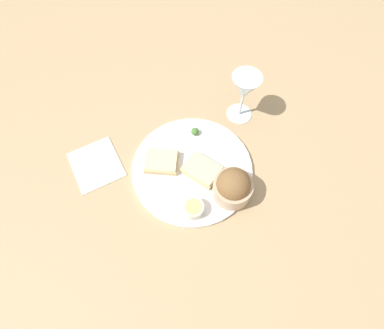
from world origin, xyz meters
name	(u,v)px	position (x,y,z in m)	size (l,w,h in m)	color
ground_plane	(192,170)	(0.00, 0.00, 0.00)	(4.00, 4.00, 0.00)	tan
dinner_plate	(192,169)	(0.00, 0.00, 0.01)	(0.34, 0.34, 0.01)	white
salad_bowl	(233,186)	(-0.10, 0.08, 0.06)	(0.10, 0.10, 0.10)	tan
sauce_ramekin	(194,208)	(0.01, 0.13, 0.03)	(0.05, 0.05, 0.03)	beige
cheese_toast_near	(202,169)	(-0.03, 0.01, 0.03)	(0.12, 0.12, 0.03)	#D1B27F
cheese_toast_far	(162,162)	(0.08, -0.02, 0.03)	(0.10, 0.09, 0.03)	#D1B27F
wine_glass	(245,90)	(-0.16, -0.19, 0.11)	(0.08, 0.08, 0.16)	silver
garnish	(195,131)	(-0.02, -0.11, 0.03)	(0.02, 0.02, 0.02)	#477533
napkin	(96,164)	(0.27, -0.04, 0.00)	(0.18, 0.19, 0.01)	beige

